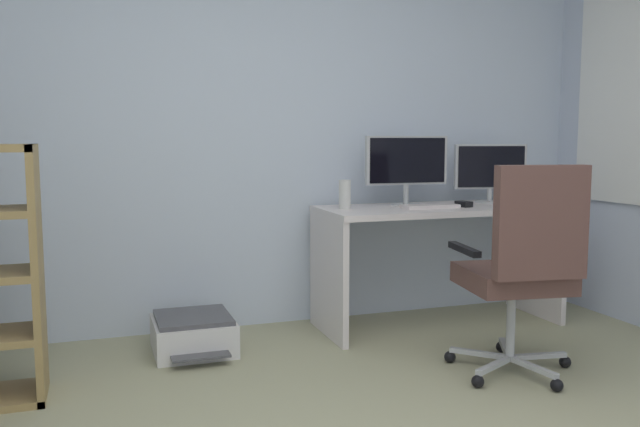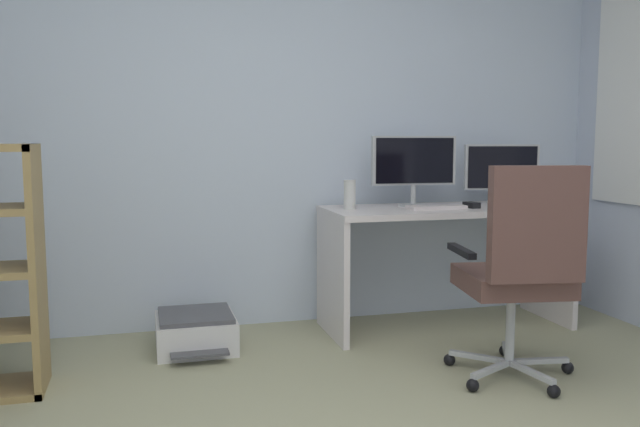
{
  "view_description": "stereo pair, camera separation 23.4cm",
  "coord_description": "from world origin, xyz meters",
  "views": [
    {
      "loc": [
        -0.83,
        -1.66,
        1.16
      ],
      "look_at": [
        0.29,
        1.61,
        0.76
      ],
      "focal_mm": 37.36,
      "sensor_mm": 36.0,
      "label": 1
    },
    {
      "loc": [
        -0.61,
        -1.73,
        1.16
      ],
      "look_at": [
        0.29,
        1.61,
        0.76
      ],
      "focal_mm": 37.36,
      "sensor_mm": 36.0,
      "label": 2
    }
  ],
  "objects": [
    {
      "name": "desktop_speaker",
      "position": [
        0.56,
        1.96,
        0.82
      ],
      "size": [
        0.07,
        0.07,
        0.17
      ],
      "primitive_type": "cylinder",
      "color": "silver",
      "rests_on": "desk"
    },
    {
      "name": "computer_mouse",
      "position": [
        1.28,
        1.83,
        0.76
      ],
      "size": [
        0.08,
        0.11,
        0.03
      ],
      "primitive_type": "cube",
      "rotation": [
        0.0,
        0.0,
        0.17
      ],
      "color": "black",
      "rests_on": "desk"
    },
    {
      "name": "printer",
      "position": [
        -0.35,
        1.87,
        0.1
      ],
      "size": [
        0.42,
        0.52,
        0.2
      ],
      "color": "silver",
      "rests_on": "ground"
    },
    {
      "name": "office_chair",
      "position": [
        1.08,
        0.95,
        0.56
      ],
      "size": [
        0.62,
        0.62,
        1.03
      ],
      "color": "#B7BABC",
      "rests_on": "ground"
    },
    {
      "name": "desk",
      "position": [
        1.16,
        1.91,
        0.54
      ],
      "size": [
        1.47,
        0.59,
        0.74
      ],
      "color": "silver",
      "rests_on": "ground"
    },
    {
      "name": "monitor_main",
      "position": [
        0.99,
        2.01,
        1.0
      ],
      "size": [
        0.53,
        0.18,
        0.43
      ],
      "color": "#B2B5B7",
      "rests_on": "desk"
    },
    {
      "name": "wall_back",
      "position": [
        0.0,
        2.32,
        1.29
      ],
      "size": [
        4.62,
        0.1,
        2.57
      ],
      "primitive_type": "cube",
      "color": "silver",
      "rests_on": "ground"
    },
    {
      "name": "monitor_secondary",
      "position": [
        1.58,
        2.01,
        0.95
      ],
      "size": [
        0.47,
        0.18,
        0.37
      ],
      "color": "#B2B5B7",
      "rests_on": "desk"
    },
    {
      "name": "keyboard",
      "position": [
        1.06,
        1.84,
        0.75
      ],
      "size": [
        0.34,
        0.13,
        0.02
      ],
      "primitive_type": "cube",
      "rotation": [
        0.0,
        0.0,
        0.0
      ],
      "color": "silver",
      "rests_on": "desk"
    }
  ]
}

